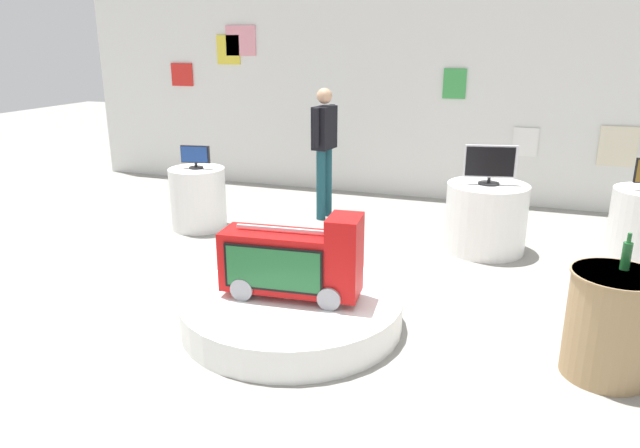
% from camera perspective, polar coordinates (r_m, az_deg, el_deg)
% --- Properties ---
extents(ground_plane, '(30.00, 30.00, 0.00)m').
position_cam_1_polar(ground_plane, '(4.93, 0.73, -10.10)').
color(ground_plane, gray).
extents(back_wall_display, '(11.34, 0.13, 3.31)m').
position_cam_1_polar(back_wall_display, '(8.84, 10.34, 13.14)').
color(back_wall_display, silver).
rests_on(back_wall_display, ground).
extents(main_display_pedestal, '(1.84, 1.84, 0.26)m').
position_cam_1_polar(main_display_pedestal, '(4.93, -2.80, -8.43)').
color(main_display_pedestal, white).
rests_on(main_display_pedestal, ground).
extents(novelty_firetruck_tv, '(1.17, 0.48, 0.72)m').
position_cam_1_polar(novelty_firetruck_tv, '(4.75, -2.63, -3.82)').
color(novelty_firetruck_tv, gray).
rests_on(novelty_firetruck_tv, main_display_pedestal).
extents(display_pedestal_left_rear, '(0.70, 0.70, 0.77)m').
position_cam_1_polar(display_pedestal_left_rear, '(7.52, -11.86, 2.48)').
color(display_pedestal_left_rear, white).
rests_on(display_pedestal_left_rear, ground).
extents(tv_on_left_rear, '(0.37, 0.18, 0.29)m').
position_cam_1_polar(tv_on_left_rear, '(7.40, -12.14, 6.51)').
color(tv_on_left_rear, black).
rests_on(tv_on_left_rear, display_pedestal_left_rear).
extents(display_pedestal_right_rear, '(0.90, 0.90, 0.77)m').
position_cam_1_polar(display_pedestal_right_rear, '(6.81, 15.94, 0.62)').
color(display_pedestal_right_rear, white).
rests_on(display_pedestal_right_rear, ground).
extents(tv_on_right_rear, '(0.56, 0.23, 0.44)m').
position_cam_1_polar(tv_on_right_rear, '(6.66, 16.37, 5.68)').
color(tv_on_right_rear, black).
rests_on(tv_on_right_rear, display_pedestal_right_rear).
extents(side_table_round, '(0.61, 0.61, 0.78)m').
position_cam_1_polar(side_table_round, '(4.59, 26.57, -8.76)').
color(side_table_round, '#9E7F56').
rests_on(side_table_round, ground).
extents(bottle_on_side_table, '(0.06, 0.06, 0.26)m').
position_cam_1_polar(bottle_on_side_table, '(4.50, 27.86, -2.70)').
color(bottle_on_side_table, '#195926').
rests_on(bottle_on_side_table, side_table_round).
extents(shopper_browsing_near_truck, '(0.25, 0.56, 1.72)m').
position_cam_1_polar(shopper_browsing_near_truck, '(7.67, 0.42, 7.95)').
color(shopper_browsing_near_truck, '#194751').
rests_on(shopper_browsing_near_truck, ground).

